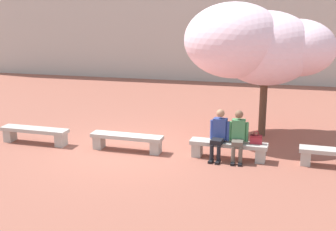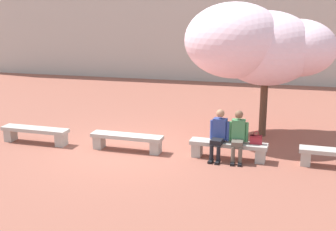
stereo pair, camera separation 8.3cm
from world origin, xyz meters
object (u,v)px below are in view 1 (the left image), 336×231
object	(u,v)px
stone_bench_near_west	(35,133)
stone_bench_center	(127,140)
person_seated_right	(238,134)
cherry_tree_main	(259,45)
stone_bench_near_east	(228,147)
handbag	(256,139)
person_seated_left	(219,133)

from	to	relation	value
stone_bench_near_west	stone_bench_center	size ratio (longest dim) A/B	1.00
person_seated_right	cherry_tree_main	world-z (taller)	cherry_tree_main
stone_bench_near_east	handbag	bearing A→B (deg)	2.25
stone_bench_near_east	person_seated_right	bearing A→B (deg)	-12.63
stone_bench_near_west	stone_bench_center	distance (m)	2.74
person_seated_right	stone_bench_near_east	bearing A→B (deg)	167.37
stone_bench_center	person_seated_left	distance (m)	2.52
stone_bench_near_west	person_seated_right	world-z (taller)	person_seated_right
stone_bench_near_west	cherry_tree_main	distance (m)	6.85
stone_bench_center	stone_bench_near_west	bearing A→B (deg)	180.00
person_seated_right	cherry_tree_main	xyz separation A→B (m)	(0.30, 2.27, 2.01)
stone_bench_near_east	cherry_tree_main	distance (m)	3.32
stone_bench_near_west	handbag	size ratio (longest dim) A/B	5.89
handbag	person_seated_right	bearing A→B (deg)	-169.80
stone_bench_near_east	handbag	distance (m)	0.74
stone_bench_center	stone_bench_near_east	xyz separation A→B (m)	(2.74, 0.00, 0.00)
person_seated_left	stone_bench_near_east	bearing A→B (deg)	12.06
stone_bench_center	stone_bench_near_east	size ratio (longest dim) A/B	1.00
person_seated_left	person_seated_right	world-z (taller)	same
stone_bench_center	cherry_tree_main	bearing A→B (deg)	34.08
stone_bench_near_east	cherry_tree_main	bearing A→B (deg)	76.27
person_seated_right	cherry_tree_main	bearing A→B (deg)	82.40
person_seated_right	handbag	bearing A→B (deg)	10.20
stone_bench_near_east	stone_bench_center	bearing A→B (deg)	180.00
stone_bench_near_west	person_seated_right	distance (m)	5.73
person_seated_left	cherry_tree_main	world-z (taller)	cherry_tree_main
person_seated_right	person_seated_left	bearing A→B (deg)	179.91
stone_bench_near_east	cherry_tree_main	size ratio (longest dim) A/B	0.47
handbag	cherry_tree_main	distance (m)	3.06
stone_bench_center	stone_bench_near_east	world-z (taller)	same
stone_bench_near_east	stone_bench_near_west	bearing A→B (deg)	180.00
person_seated_left	cherry_tree_main	size ratio (longest dim) A/B	0.30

